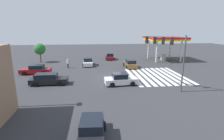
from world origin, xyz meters
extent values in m
plane|color=#333338|center=(0.00, 0.00, 0.00)|extent=(115.16, 115.16, 0.00)
cube|color=silver|center=(0.00, -10.87, 0.00)|extent=(10.48, 0.60, 0.01)
cube|color=silver|center=(0.00, -9.92, 0.00)|extent=(10.48, 0.60, 0.01)
cube|color=silver|center=(0.00, -8.97, 0.00)|extent=(10.48, 0.60, 0.01)
cube|color=silver|center=(0.00, -8.02, 0.00)|extent=(10.48, 0.60, 0.01)
cube|color=silver|center=(0.00, -7.07, 0.00)|extent=(10.48, 0.60, 0.01)
cube|color=silver|center=(0.00, -6.12, 0.00)|extent=(10.48, 0.60, 0.01)
cube|color=silver|center=(0.00, -5.17, 0.00)|extent=(10.48, 0.60, 0.01)
cube|color=silver|center=(0.00, -4.22, 0.00)|extent=(10.48, 0.60, 0.01)
cube|color=silver|center=(0.00, -3.27, 0.00)|extent=(10.48, 0.60, 0.01)
cylinder|color=#47474C|center=(-7.36, -7.36, 3.29)|extent=(0.18, 0.18, 6.57)
cylinder|color=#47474C|center=(-5.59, -5.59, 6.32)|extent=(3.62, 3.62, 0.12)
cube|color=black|center=(-6.30, -6.30, 5.85)|extent=(0.40, 0.40, 0.84)
sphere|color=red|center=(-6.19, -6.19, 5.85)|extent=(0.16, 0.16, 0.16)
cube|color=black|center=(-5.54, -5.54, 5.85)|extent=(0.40, 0.40, 0.84)
sphere|color=gold|center=(-5.42, -5.42, 5.85)|extent=(0.16, 0.16, 0.16)
cube|color=black|center=(-4.77, -4.77, 5.85)|extent=(0.40, 0.40, 0.84)
sphere|color=green|center=(-4.66, -4.66, 5.85)|extent=(0.16, 0.16, 0.16)
cube|color=black|center=(-4.00, -4.00, 5.85)|extent=(0.40, 0.40, 0.84)
sphere|color=red|center=(-3.89, -3.89, 5.85)|extent=(0.16, 0.16, 0.16)
cube|color=silver|center=(9.06, 3.84, 0.53)|extent=(4.40, 1.94, 0.68)
cube|color=black|center=(9.17, 3.84, 1.23)|extent=(2.37, 1.71, 0.72)
cylinder|color=black|center=(7.73, 2.87, 0.34)|extent=(0.69, 0.23, 0.68)
cylinder|color=black|center=(7.69, 4.76, 0.34)|extent=(0.69, 0.23, 0.68)
cylinder|color=black|center=(10.43, 2.92, 0.34)|extent=(0.69, 0.23, 0.68)
cylinder|color=black|center=(10.39, 4.81, 0.34)|extent=(0.69, 0.23, 0.68)
cube|color=black|center=(-2.66, 8.76, 0.53)|extent=(1.87, 4.84, 0.69)
cube|color=black|center=(-2.66, 9.10, 1.17)|extent=(1.68, 2.78, 0.61)
cylinder|color=black|center=(-1.71, 7.26, 0.33)|extent=(0.22, 0.66, 0.66)
cylinder|color=black|center=(-3.61, 7.26, 0.33)|extent=(0.22, 0.66, 0.66)
cylinder|color=black|center=(-1.71, 10.26, 0.33)|extent=(0.22, 0.66, 0.66)
cylinder|color=black|center=(-3.62, 10.26, 0.33)|extent=(0.22, 0.66, 0.66)
cube|color=maroon|center=(15.81, -1.29, 0.50)|extent=(4.19, 1.85, 0.60)
cube|color=black|center=(15.65, -1.28, 1.16)|extent=(2.37, 1.61, 0.73)
cylinder|color=black|center=(17.12, -0.47, 0.36)|extent=(0.73, 0.25, 0.72)
cylinder|color=black|center=(17.05, -2.21, 0.36)|extent=(0.73, 0.25, 0.72)
cylinder|color=black|center=(14.56, -0.37, 0.36)|extent=(0.73, 0.25, 0.72)
cylinder|color=black|center=(14.50, -2.11, 0.36)|extent=(0.73, 0.25, 0.72)
cube|color=black|center=(-15.56, 3.14, 0.49)|extent=(4.49, 1.93, 0.64)
cube|color=black|center=(-15.24, 3.12, 1.13)|extent=(2.13, 1.61, 0.64)
cylinder|color=black|center=(-14.26, 2.21, 0.31)|extent=(0.64, 0.26, 0.63)
cylinder|color=black|center=(-14.15, 3.91, 0.31)|extent=(0.64, 0.26, 0.63)
cube|color=brown|center=(6.37, -4.25, 0.54)|extent=(4.35, 1.90, 0.71)
cube|color=black|center=(6.04, -4.25, 1.21)|extent=(2.19, 1.67, 0.63)
cylinder|color=black|center=(7.69, -3.29, 0.35)|extent=(0.70, 0.23, 0.69)
cylinder|color=black|center=(7.72, -5.15, 0.35)|extent=(0.70, 0.23, 0.69)
cylinder|color=black|center=(5.01, -3.35, 0.35)|extent=(0.70, 0.23, 0.69)
cylinder|color=black|center=(5.05, -5.20, 0.35)|extent=(0.70, 0.23, 0.69)
cube|color=maroon|center=(3.28, 12.25, 0.53)|extent=(1.80, 4.81, 0.69)
cube|color=black|center=(3.28, 12.01, 1.18)|extent=(1.61, 2.14, 0.62)
cylinder|color=black|center=(2.38, 13.74, 0.34)|extent=(0.22, 0.68, 0.68)
cylinder|color=black|center=(4.20, 13.74, 0.34)|extent=(0.22, 0.68, 0.68)
cylinder|color=black|center=(2.37, 10.76, 0.34)|extent=(0.22, 0.68, 0.68)
cylinder|color=black|center=(4.19, 10.76, 0.34)|extent=(0.22, 0.68, 0.68)
cube|color=silver|center=(-3.86, -0.76, 0.54)|extent=(2.17, 4.40, 0.73)
cube|color=black|center=(-3.87, -0.57, 1.23)|extent=(1.84, 1.96, 0.64)
cylinder|color=black|center=(-2.80, -2.03, 0.32)|extent=(0.26, 0.66, 0.65)
cylinder|color=black|center=(-4.76, -2.15, 0.32)|extent=(0.26, 0.66, 0.65)
cylinder|color=black|center=(-2.95, 0.63, 0.32)|extent=(0.26, 0.66, 0.65)
cylinder|color=black|center=(-4.91, 0.51, 0.32)|extent=(0.26, 0.66, 0.65)
cube|color=yellow|center=(13.46, -13.82, 4.88)|extent=(8.04, 8.04, 0.35)
cube|color=red|center=(13.46, -13.82, 5.23)|extent=(8.20, 8.20, 0.36)
cube|color=#B2B2B7|center=(13.46, -13.82, 0.65)|extent=(0.70, 1.10, 1.30)
cylinder|color=silver|center=(10.65, -16.63, 2.35)|extent=(0.36, 0.36, 4.70)
cylinder|color=silver|center=(16.28, -16.63, 2.35)|extent=(0.36, 0.36, 4.70)
cylinder|color=silver|center=(10.65, -11.00, 2.35)|extent=(0.36, 0.36, 4.70)
cylinder|color=silver|center=(16.28, -11.00, 2.35)|extent=(0.36, 0.36, 4.70)
cylinder|color=#38383D|center=(7.26, 7.50, 0.42)|extent=(0.14, 0.14, 0.84)
cylinder|color=#38383D|center=(7.15, 7.61, 0.42)|extent=(0.14, 0.14, 0.84)
cube|color=beige|center=(7.20, 7.56, 1.17)|extent=(0.41, 0.41, 0.67)
sphere|color=beige|center=(7.20, 7.56, 1.62)|extent=(0.23, 0.23, 0.23)
cylinder|color=brown|center=(13.69, 14.27, 0.96)|extent=(0.26, 0.26, 1.91)
sphere|color=#286B2D|center=(13.69, 14.27, 2.95)|extent=(2.45, 2.45, 2.45)
camera|label=1|loc=(-25.81, 2.96, 7.30)|focal=28.00mm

